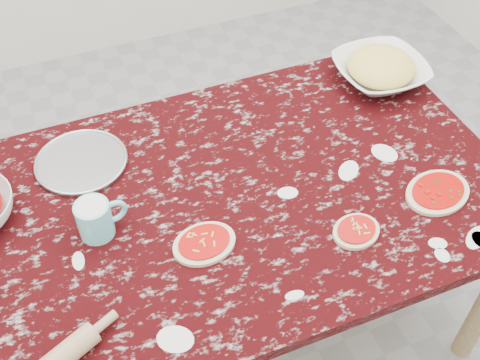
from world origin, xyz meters
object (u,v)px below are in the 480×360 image
worktable (240,210)px  flour_mug (96,218)px  pizza_tray (81,162)px  cheese_bowl (380,72)px

worktable → flour_mug: 0.44m
worktable → pizza_tray: 0.51m
cheese_bowl → flour_mug: bearing=-164.3°
flour_mug → pizza_tray: bearing=88.2°
worktable → cheese_bowl: 0.74m
cheese_bowl → flour_mug: size_ratio=2.19×
pizza_tray → cheese_bowl: (1.07, 0.02, 0.03)m
worktable → pizza_tray: bearing=144.5°
worktable → cheese_bowl: (0.66, 0.31, 0.12)m
cheese_bowl → flour_mug: (-1.07, -0.30, 0.02)m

